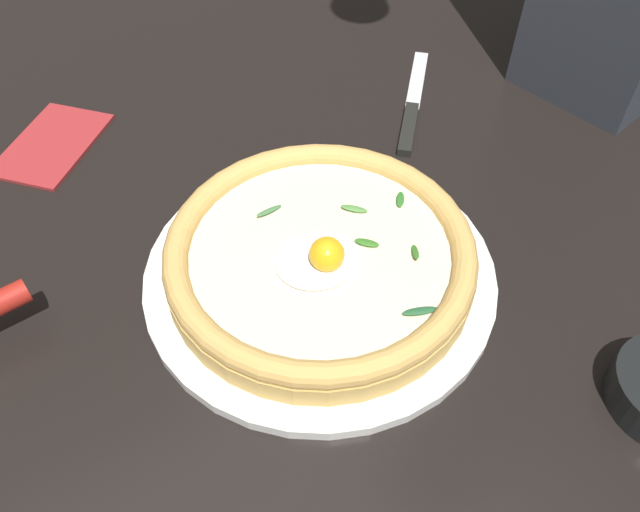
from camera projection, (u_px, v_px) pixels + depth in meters
name	position (u px, v px, depth m)	size (l,w,h in m)	color
ground_plane	(282.00, 312.00, 0.62)	(2.40, 2.40, 0.03)	black
pizza_plate	(320.00, 273.00, 0.62)	(0.34, 0.34, 0.01)	white
pizza	(320.00, 255.00, 0.60)	(0.29, 0.29, 0.06)	#DAAE59
table_knife	(411.00, 114.00, 0.79)	(0.15, 0.19, 0.01)	silver
folded_napkin	(52.00, 143.00, 0.75)	(0.14, 0.09, 0.01)	#A0282B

